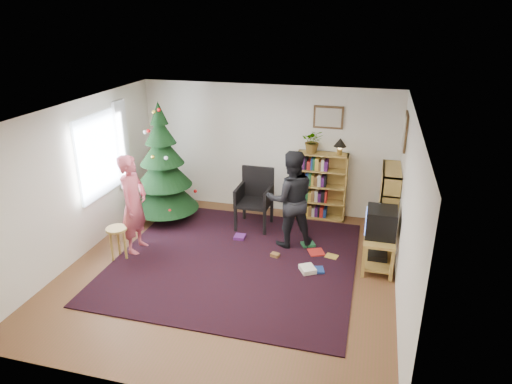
% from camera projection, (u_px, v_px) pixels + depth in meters
% --- Properties ---
extents(floor, '(5.00, 5.00, 0.00)m').
position_uv_depth(floor, '(230.00, 270.00, 7.12)').
color(floor, brown).
rests_on(floor, ground).
extents(ceiling, '(5.00, 5.00, 0.00)m').
position_uv_depth(ceiling, '(226.00, 112.00, 6.19)').
color(ceiling, white).
rests_on(ceiling, wall_back).
extents(wall_back, '(5.00, 0.02, 2.50)m').
position_uv_depth(wall_back, '(267.00, 149.00, 8.90)').
color(wall_back, silver).
rests_on(wall_back, floor).
extents(wall_front, '(5.00, 0.02, 2.50)m').
position_uv_depth(wall_front, '(148.00, 292.00, 4.41)').
color(wall_front, silver).
rests_on(wall_front, floor).
extents(wall_left, '(0.02, 5.00, 2.50)m').
position_uv_depth(wall_left, '(78.00, 181.00, 7.25)').
color(wall_left, silver).
rests_on(wall_left, floor).
extents(wall_right, '(0.02, 5.00, 2.50)m').
position_uv_depth(wall_right, '(406.00, 215.00, 6.07)').
color(wall_right, silver).
rests_on(wall_right, floor).
extents(rug, '(3.80, 3.60, 0.02)m').
position_uv_depth(rug, '(235.00, 260.00, 7.39)').
color(rug, black).
rests_on(rug, floor).
extents(window_pane, '(0.04, 1.20, 1.40)m').
position_uv_depth(window_pane, '(99.00, 155.00, 7.68)').
color(window_pane, silver).
rests_on(window_pane, wall_left).
extents(curtain, '(0.06, 0.35, 1.60)m').
position_uv_depth(curtain, '(123.00, 144.00, 8.30)').
color(curtain, silver).
rests_on(curtain, wall_left).
extents(picture_back, '(0.55, 0.03, 0.42)m').
position_uv_depth(picture_back, '(328.00, 117.00, 8.34)').
color(picture_back, '#4C3319').
rests_on(picture_back, wall_back).
extents(picture_right, '(0.03, 0.50, 0.60)m').
position_uv_depth(picture_right, '(405.00, 132.00, 7.38)').
color(picture_right, '#4C3319').
rests_on(picture_right, wall_right).
extents(christmas_tree, '(1.26, 1.26, 2.29)m').
position_uv_depth(christmas_tree, '(163.00, 173.00, 8.51)').
color(christmas_tree, '#3F2816').
rests_on(christmas_tree, rug).
extents(bookshelf_back, '(0.95, 0.30, 1.30)m').
position_uv_depth(bookshelf_back, '(321.00, 185.00, 8.71)').
color(bookshelf_back, olive).
rests_on(bookshelf_back, floor).
extents(bookshelf_right, '(0.30, 0.95, 1.30)m').
position_uv_depth(bookshelf_right, '(388.00, 203.00, 7.91)').
color(bookshelf_right, olive).
rests_on(bookshelf_right, floor).
extents(tv_stand, '(0.47, 0.85, 0.55)m').
position_uv_depth(tv_stand, '(378.00, 248.00, 7.13)').
color(tv_stand, olive).
rests_on(tv_stand, floor).
extents(crt_tv, '(0.46, 0.50, 0.43)m').
position_uv_depth(crt_tv, '(381.00, 222.00, 6.97)').
color(crt_tv, black).
rests_on(crt_tv, tv_stand).
extents(armchair, '(0.61, 0.61, 1.11)m').
position_uv_depth(armchair, '(256.00, 195.00, 8.41)').
color(armchair, black).
rests_on(armchair, rug).
extents(stool, '(0.33, 0.33, 0.56)m').
position_uv_depth(stool, '(117.00, 235.00, 7.30)').
color(stool, olive).
rests_on(stool, floor).
extents(person_standing, '(0.41, 0.62, 1.68)m').
position_uv_depth(person_standing, '(134.00, 204.00, 7.43)').
color(person_standing, '#BB4A58').
rests_on(person_standing, rug).
extents(person_by_chair, '(0.99, 0.89, 1.69)m').
position_uv_depth(person_by_chair, '(291.00, 199.00, 7.60)').
color(person_by_chair, black).
rests_on(person_by_chair, rug).
extents(potted_plant, '(0.43, 0.39, 0.44)m').
position_uv_depth(potted_plant, '(313.00, 141.00, 8.44)').
color(potted_plant, gray).
rests_on(potted_plant, bookshelf_back).
extents(table_lamp, '(0.23, 0.23, 0.31)m').
position_uv_depth(table_lamp, '(340.00, 144.00, 8.33)').
color(table_lamp, '#A57F33').
rests_on(table_lamp, bookshelf_back).
extents(floor_clutter, '(1.84, 1.03, 0.08)m').
position_uv_depth(floor_clutter, '(299.00, 254.00, 7.51)').
color(floor_clutter, '#A51E19').
rests_on(floor_clutter, rug).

